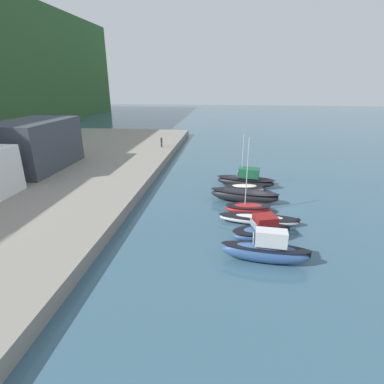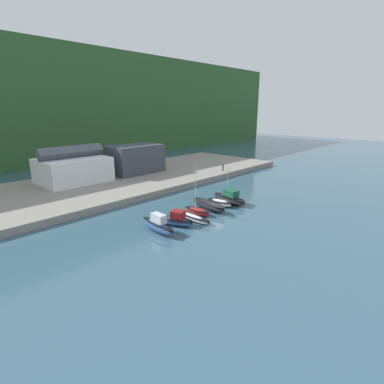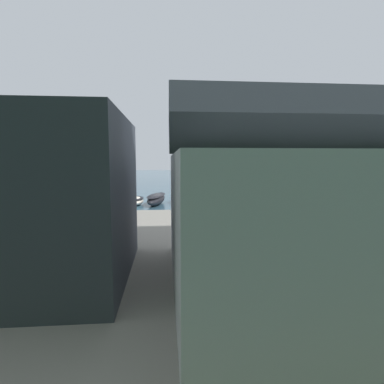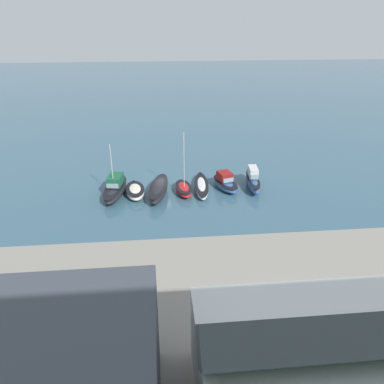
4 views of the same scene
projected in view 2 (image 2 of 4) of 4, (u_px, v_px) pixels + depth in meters
name	position (u px, v px, depth m)	size (l,w,h in m)	color
ground_plane	(217.00, 213.00, 53.36)	(320.00, 320.00, 0.00)	#385B70
hillside_backdrop	(16.00, 106.00, 111.14)	(240.00, 61.06, 37.97)	#335B2D
quay_promenade	(118.00, 181.00, 73.50)	(97.69, 30.96, 1.33)	gray
harbor_clubhouse	(73.00, 169.00, 69.69)	(14.89, 11.83, 8.49)	white
yacht_club_building	(135.00, 159.00, 79.80)	(14.03, 8.44, 7.33)	#3D424C
moored_boat_0	(158.00, 225.00, 44.83)	(2.23, 7.46, 2.96)	#33568E
moored_boat_1	(177.00, 220.00, 47.58)	(3.95, 6.17, 2.42)	#33568E
moored_boat_2	(191.00, 217.00, 49.99)	(2.47, 8.60, 0.92)	silver
moored_boat_3	(197.00, 211.00, 52.41)	(2.65, 5.35, 8.73)	red
moored_boat_4	(208.00, 205.00, 54.94)	(3.61, 8.74, 1.62)	black
moored_boat_5	(220.00, 203.00, 57.10)	(3.05, 5.57, 1.19)	white
moored_boat_6	(229.00, 198.00, 58.64)	(3.66, 8.46, 7.48)	black
person_on_quay	(223.00, 167.00, 82.50)	(0.40, 0.40, 2.14)	#232838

